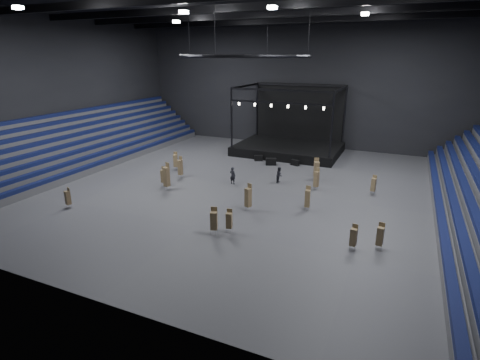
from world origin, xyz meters
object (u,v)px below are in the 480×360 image
at_px(chair_stack_1, 163,176).
at_px(chair_stack_13, 316,179).
at_px(chair_stack_0, 316,169).
at_px(chair_stack_2, 180,167).
at_px(stage, 290,142).
at_px(flight_case_right, 295,163).
at_px(chair_stack_6, 214,220).
at_px(crew_member, 279,175).
at_px(flight_case_mid, 271,162).
at_px(chair_stack_10, 167,176).
at_px(chair_stack_11, 307,198).
at_px(chair_stack_4, 248,197).
at_px(chair_stack_7, 176,160).
at_px(chair_stack_8, 380,236).
at_px(flight_case_left, 258,158).
at_px(chair_stack_3, 229,220).
at_px(chair_stack_5, 374,184).
at_px(chair_stack_12, 68,197).
at_px(man_center, 233,175).
at_px(chair_stack_9, 354,237).

xyz_separation_m(chair_stack_1, chair_stack_13, (14.94, 5.25, 0.08)).
distance_m(chair_stack_0, chair_stack_2, 15.04).
distance_m(stage, flight_case_right, 6.93).
distance_m(chair_stack_6, crew_member, 13.76).
xyz_separation_m(flight_case_mid, chair_stack_10, (-6.60, -12.96, 1.04)).
relative_size(chair_stack_2, chair_stack_11, 1.08).
bearing_deg(chair_stack_13, stage, 136.06).
relative_size(chair_stack_1, chair_stack_10, 0.72).
xyz_separation_m(chair_stack_4, chair_stack_6, (-0.60, -5.32, -0.10)).
distance_m(stage, chair_stack_6, 27.31).
xyz_separation_m(chair_stack_11, chair_stack_13, (-0.51, 5.63, 0.01)).
distance_m(flight_case_right, chair_stack_7, 14.73).
bearing_deg(chair_stack_8, flight_case_mid, 136.18).
height_order(chair_stack_6, crew_member, chair_stack_6).
bearing_deg(chair_stack_2, chair_stack_6, -46.58).
xyz_separation_m(chair_stack_2, chair_stack_8, (21.73, -8.21, -0.18)).
xyz_separation_m(flight_case_left, chair_stack_3, (5.47, -20.27, 0.66)).
height_order(chair_stack_3, chair_stack_4, chair_stack_4).
bearing_deg(chair_stack_0, chair_stack_3, -125.31).
xyz_separation_m(chair_stack_5, chair_stack_12, (-24.69, -14.82, -0.03)).
height_order(chair_stack_7, man_center, chair_stack_7).
bearing_deg(chair_stack_0, chair_stack_12, -161.23).
relative_size(flight_case_left, flight_case_mid, 0.84).
bearing_deg(chair_stack_8, man_center, 157.36).
bearing_deg(chair_stack_9, chair_stack_8, 34.88).
relative_size(flight_case_right, chair_stack_7, 0.48).
xyz_separation_m(flight_case_right, chair_stack_6, (-0.41, -20.89, 0.83)).
xyz_separation_m(chair_stack_0, chair_stack_7, (-16.29, -2.91, -0.17)).
bearing_deg(chair_stack_2, chair_stack_11, -11.58).
bearing_deg(chair_stack_3, flight_case_right, 78.73).
bearing_deg(chair_stack_4, chair_stack_2, 171.09).
relative_size(chair_stack_10, man_center, 1.55).
distance_m(stage, chair_stack_1, 20.93).
bearing_deg(flight_case_right, chair_stack_1, -128.83).
distance_m(chair_stack_4, chair_stack_11, 5.22).
distance_m(chair_stack_6, chair_stack_7, 18.00).
bearing_deg(stage, chair_stack_12, -113.63).
bearing_deg(man_center, chair_stack_10, 49.95).
relative_size(stage, chair_stack_9, 7.22).
height_order(flight_case_right, man_center, man_center).
distance_m(chair_stack_5, chair_stack_6, 17.47).
bearing_deg(chair_stack_5, chair_stack_2, -161.08).
bearing_deg(chair_stack_4, chair_stack_3, -67.30).
height_order(flight_case_left, chair_stack_0, chair_stack_0).
bearing_deg(chair_stack_1, flight_case_left, 55.10).
height_order(stage, chair_stack_4, stage).
height_order(chair_stack_5, chair_stack_13, chair_stack_13).
xyz_separation_m(stage, chair_stack_13, (7.05, -14.13, -0.26)).
height_order(stage, chair_stack_7, stage).
xyz_separation_m(chair_stack_5, chair_stack_8, (1.50, -11.50, 0.05)).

